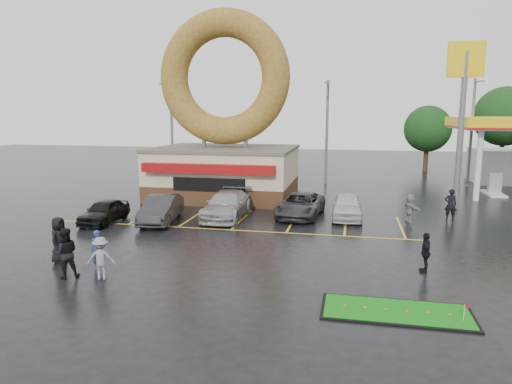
% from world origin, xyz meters
% --- Properties ---
extents(ground, '(120.00, 120.00, 0.00)m').
position_xyz_m(ground, '(0.00, 0.00, 0.00)').
color(ground, black).
rests_on(ground, ground).
extents(donut_shop, '(10.20, 8.70, 13.50)m').
position_xyz_m(donut_shop, '(-3.00, 12.97, 4.46)').
color(donut_shop, '#472B19').
rests_on(donut_shop, ground).
extents(shell_sign, '(2.20, 0.36, 10.60)m').
position_xyz_m(shell_sign, '(13.00, 12.00, 7.38)').
color(shell_sign, slate).
rests_on(shell_sign, ground).
extents(streetlight_left, '(0.40, 2.21, 9.00)m').
position_xyz_m(streetlight_left, '(-10.00, 19.92, 4.78)').
color(streetlight_left, slate).
rests_on(streetlight_left, ground).
extents(streetlight_mid, '(0.40, 2.21, 9.00)m').
position_xyz_m(streetlight_mid, '(4.00, 20.92, 4.78)').
color(streetlight_mid, slate).
rests_on(streetlight_mid, ground).
extents(streetlight_right, '(0.40, 2.21, 9.00)m').
position_xyz_m(streetlight_right, '(16.00, 21.92, 4.78)').
color(streetlight_right, slate).
rests_on(streetlight_right, ground).
extents(tree_far_c, '(6.30, 6.30, 9.00)m').
position_xyz_m(tree_far_c, '(22.00, 34.00, 5.84)').
color(tree_far_c, '#332114').
rests_on(tree_far_c, ground).
extents(tree_far_d, '(4.90, 4.90, 7.00)m').
position_xyz_m(tree_far_d, '(14.00, 32.00, 4.53)').
color(tree_far_d, '#332114').
rests_on(tree_far_d, ground).
extents(car_black, '(1.65, 3.95, 1.34)m').
position_xyz_m(car_black, '(-7.49, 3.50, 0.67)').
color(car_black, black).
rests_on(car_black, ground).
extents(car_dgrey, '(2.22, 4.79, 1.52)m').
position_xyz_m(car_dgrey, '(-4.36, 4.30, 0.76)').
color(car_dgrey, '#29292C').
rests_on(car_dgrey, ground).
extents(car_silver, '(2.20, 5.39, 1.56)m').
position_xyz_m(car_silver, '(-0.97, 6.16, 0.78)').
color(car_silver, '#A2A2A7').
rests_on(car_silver, ground).
extents(car_grey, '(2.82, 5.32, 1.42)m').
position_xyz_m(car_grey, '(3.28, 7.42, 0.71)').
color(car_grey, '#323134').
rests_on(car_grey, ground).
extents(car_white, '(1.84, 4.38, 1.48)m').
position_xyz_m(car_white, '(6.05, 7.43, 0.74)').
color(car_white, silver).
rests_on(car_white, ground).
extents(person_blue, '(0.69, 0.65, 1.58)m').
position_xyz_m(person_blue, '(-3.59, -3.64, 0.79)').
color(person_blue, navy).
rests_on(person_blue, ground).
extents(person_blackjkt, '(1.19, 1.14, 1.94)m').
position_xyz_m(person_blackjkt, '(-4.24, -4.84, 0.97)').
color(person_blackjkt, black).
rests_on(person_blackjkt, ground).
extents(person_hoodie, '(1.19, 0.89, 1.63)m').
position_xyz_m(person_hoodie, '(-2.85, -4.70, 0.82)').
color(person_hoodie, gray).
rests_on(person_hoodie, ground).
extents(person_bystander, '(0.65, 0.97, 1.95)m').
position_xyz_m(person_bystander, '(-5.61, -3.28, 0.97)').
color(person_bystander, black).
rests_on(person_bystander, ground).
extents(person_cameraman, '(0.43, 0.95, 1.59)m').
position_xyz_m(person_cameraman, '(9.19, -1.34, 0.80)').
color(person_cameraman, black).
rests_on(person_cameraman, ground).
extents(person_walker_near, '(1.01, 1.58, 1.63)m').
position_xyz_m(person_walker_near, '(9.59, 7.28, 0.82)').
color(person_walker_near, gray).
rests_on(person_walker_near, ground).
extents(person_walker_far, '(0.68, 0.45, 1.85)m').
position_xyz_m(person_walker_far, '(11.96, 8.27, 0.93)').
color(person_walker_far, black).
rests_on(person_walker_far, ground).
extents(dumpster, '(1.96, 1.46, 1.30)m').
position_xyz_m(dumpster, '(-7.93, 13.51, 0.65)').
color(dumpster, '#19411E').
rests_on(dumpster, ground).
extents(putting_green, '(4.65, 2.01, 0.58)m').
position_xyz_m(putting_green, '(7.76, -5.47, 0.04)').
color(putting_green, black).
rests_on(putting_green, ground).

